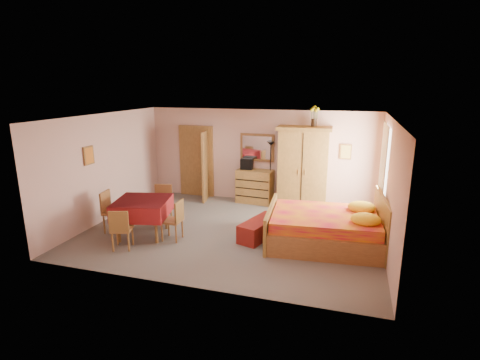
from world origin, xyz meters
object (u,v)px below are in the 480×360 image
(stereo, at_px, (247,164))
(wardrobe, at_px, (303,168))
(floor_lamp, at_px, (270,173))
(chair_north, at_px, (162,205))
(dining_table, at_px, (143,218))
(chair_south, at_px, (122,229))
(sunflower_vase, at_px, (314,116))
(chest_of_drawers, at_px, (255,186))
(bed, at_px, (324,219))
(bench, at_px, (260,228))
(wall_mirror, at_px, (257,147))
(chair_east, at_px, (172,220))
(chair_west, at_px, (114,212))

(stereo, xyz_separation_m, wardrobe, (1.59, -0.14, 0.01))
(floor_lamp, xyz_separation_m, chair_north, (-2.13, -2.35, -0.41))
(floor_lamp, bearing_deg, wardrobe, -11.71)
(dining_table, bearing_deg, chair_south, -93.49)
(chair_south, bearing_deg, chair_north, 68.25)
(sunflower_vase, relative_size, dining_table, 0.48)
(chair_north, bearing_deg, chair_south, 73.33)
(chair_north, bearing_deg, chest_of_drawers, -140.12)
(stereo, relative_size, sunflower_vase, 0.62)
(chest_of_drawers, distance_m, bed, 3.14)
(wardrobe, bearing_deg, bench, -107.11)
(sunflower_vase, bearing_deg, chest_of_drawers, -178.95)
(chest_of_drawers, distance_m, bench, 2.51)
(chest_of_drawers, xyz_separation_m, wall_mirror, (0.00, 0.21, 1.08))
(dining_table, height_order, chair_north, chair_north)
(floor_lamp, relative_size, chair_east, 1.97)
(chest_of_drawers, bearing_deg, chair_south, -111.54)
(wall_mirror, bearing_deg, chair_north, -122.27)
(chair_south, bearing_deg, dining_table, 68.54)
(wall_mirror, relative_size, chair_north, 1.05)
(chair_north, xyz_separation_m, chair_east, (0.66, -0.80, -0.02))
(floor_lamp, height_order, chair_south, floor_lamp)
(stereo, distance_m, chair_east, 3.27)
(bed, xyz_separation_m, chair_east, (-3.15, -0.73, -0.10))
(stereo, height_order, floor_lamp, floor_lamp)
(wall_mirror, bearing_deg, wardrobe, -10.04)
(sunflower_vase, distance_m, chair_east, 4.52)
(floor_lamp, distance_m, chair_south, 4.48)
(wardrobe, distance_m, bed, 2.43)
(dining_table, xyz_separation_m, chair_north, (0.05, 0.77, 0.05))
(floor_lamp, distance_m, chair_north, 3.20)
(chest_of_drawers, xyz_separation_m, stereo, (-0.25, 0.05, 0.63))
(bench, distance_m, chair_south, 2.90)
(sunflower_vase, height_order, chair_west, sunflower_vase)
(wardrobe, xyz_separation_m, bed, (0.76, -2.24, -0.56))
(sunflower_vase, relative_size, chair_east, 0.60)
(floor_lamp, distance_m, dining_table, 3.84)
(dining_table, distance_m, chair_east, 0.72)
(stereo, xyz_separation_m, chair_north, (-1.46, -2.30, -0.63))
(wardrobe, xyz_separation_m, bench, (-0.60, -2.30, -0.90))
(wall_mirror, height_order, floor_lamp, wall_mirror)
(bench, xyz_separation_m, dining_table, (-2.51, -0.63, 0.21))
(bed, bearing_deg, stereo, 129.74)
(sunflower_vase, distance_m, bench, 3.41)
(wall_mirror, relative_size, chair_west, 1.04)
(bed, bearing_deg, chest_of_drawers, 127.13)
(bed, distance_m, chair_south, 4.17)
(chest_of_drawers, relative_size, stereo, 3.00)
(stereo, bearing_deg, dining_table, -116.32)
(floor_lamp, xyz_separation_m, dining_table, (-2.18, -3.12, -0.46))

